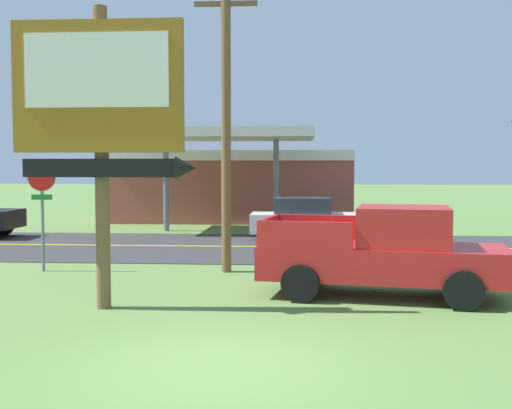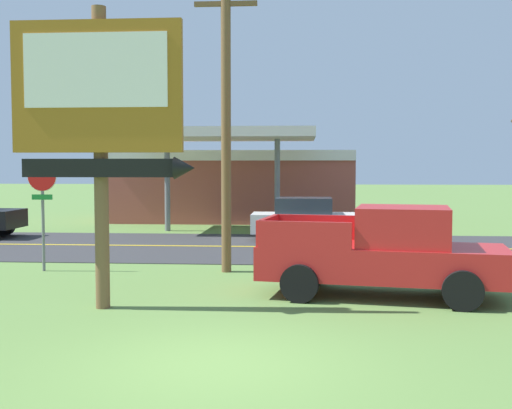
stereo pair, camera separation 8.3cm
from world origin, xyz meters
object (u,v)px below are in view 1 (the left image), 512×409
stop_sign (42,196)px  utility_pole (226,104)px  pickup_red_parked_on_lawn (385,252)px  gas_station (234,183)px  motel_sign (102,109)px  car_white_near_lane (305,219)px

stop_sign → utility_pole: bearing=2.9°
pickup_red_parked_on_lawn → stop_sign: bearing=162.8°
gas_station → motel_sign: bearing=-91.1°
gas_station → stop_sign: bearing=-102.0°
utility_pole → car_white_near_lane: bearing=73.1°
motel_sign → pickup_red_parked_on_lawn: size_ratio=1.09×
gas_station → pickup_red_parked_on_lawn: 19.77m
utility_pole → car_white_near_lane: (2.18, 7.16, -3.64)m
motel_sign → gas_station: bearing=88.9°
pickup_red_parked_on_lawn → motel_sign: bearing=-163.9°
motel_sign → utility_pole: 4.99m
utility_pole → gas_station: utility_pole is taller
stop_sign → pickup_red_parked_on_lawn: (8.72, -2.71, -1.06)m
stop_sign → pickup_red_parked_on_lawn: stop_sign is taller
stop_sign → pickup_red_parked_on_lawn: size_ratio=0.54×
pickup_red_parked_on_lawn → car_white_near_lane: (-1.61, 10.12, -0.13)m
utility_pole → car_white_near_lane: size_ratio=1.99×
utility_pole → gas_station: (-1.47, 16.08, -2.52)m
stop_sign → utility_pole: utility_pole is taller
pickup_red_parked_on_lawn → utility_pole: bearing=142.0°
utility_pole → pickup_red_parked_on_lawn: bearing=-38.0°
gas_station → car_white_near_lane: bearing=-67.8°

